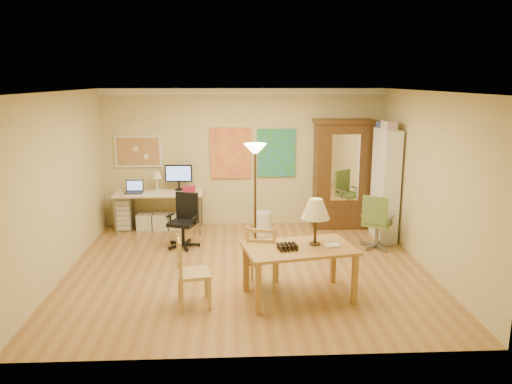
{
  "coord_description": "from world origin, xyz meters",
  "views": [
    {
      "loc": [
        -0.22,
        -7.26,
        2.87
      ],
      "look_at": [
        0.14,
        0.3,
        1.15
      ],
      "focal_mm": 35.0,
      "sensor_mm": 36.0,
      "label": 1
    }
  ],
  "objects_px": {
    "dining_table": "(305,236)",
    "bookshelf": "(385,185)",
    "armoire": "(342,181)",
    "office_chair_black": "(184,233)",
    "office_chair_green": "(376,234)",
    "computer_desk": "(162,207)"
  },
  "relations": [
    {
      "from": "dining_table",
      "to": "office_chair_green",
      "type": "height_order",
      "value": "dining_table"
    },
    {
      "from": "computer_desk",
      "to": "dining_table",
      "type": "bearing_deg",
      "value": -53.76
    },
    {
      "from": "armoire",
      "to": "bookshelf",
      "type": "distance_m",
      "value": 0.99
    },
    {
      "from": "bookshelf",
      "to": "computer_desk",
      "type": "bearing_deg",
      "value": 170.51
    },
    {
      "from": "computer_desk",
      "to": "bookshelf",
      "type": "distance_m",
      "value": 4.24
    },
    {
      "from": "office_chair_green",
      "to": "bookshelf",
      "type": "height_order",
      "value": "bookshelf"
    },
    {
      "from": "armoire",
      "to": "bookshelf",
      "type": "bearing_deg",
      "value": -51.34
    },
    {
      "from": "dining_table",
      "to": "bookshelf",
      "type": "distance_m",
      "value": 3.08
    },
    {
      "from": "bookshelf",
      "to": "office_chair_green",
      "type": "bearing_deg",
      "value": -116.53
    },
    {
      "from": "dining_table",
      "to": "office_chair_black",
      "type": "distance_m",
      "value": 2.86
    },
    {
      "from": "dining_table",
      "to": "office_chair_green",
      "type": "relative_size",
      "value": 1.64
    },
    {
      "from": "office_chair_green",
      "to": "bookshelf",
      "type": "bearing_deg",
      "value": 63.47
    },
    {
      "from": "office_chair_black",
      "to": "office_chair_green",
      "type": "height_order",
      "value": "office_chair_green"
    },
    {
      "from": "dining_table",
      "to": "armoire",
      "type": "bearing_deg",
      "value": 69.75
    },
    {
      "from": "computer_desk",
      "to": "office_chair_green",
      "type": "relative_size",
      "value": 1.74
    },
    {
      "from": "dining_table",
      "to": "bookshelf",
      "type": "bearing_deg",
      "value": 53.73
    },
    {
      "from": "armoire",
      "to": "bookshelf",
      "type": "xyz_separation_m",
      "value": [
        0.62,
        -0.77,
        0.08
      ]
    },
    {
      "from": "office_chair_black",
      "to": "armoire",
      "type": "relative_size",
      "value": 0.44
    },
    {
      "from": "computer_desk",
      "to": "office_chair_black",
      "type": "bearing_deg",
      "value": -63.52
    },
    {
      "from": "dining_table",
      "to": "office_chair_black",
      "type": "relative_size",
      "value": 1.66
    },
    {
      "from": "computer_desk",
      "to": "armoire",
      "type": "distance_m",
      "value": 3.56
    },
    {
      "from": "dining_table",
      "to": "bookshelf",
      "type": "relative_size",
      "value": 0.78
    }
  ]
}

